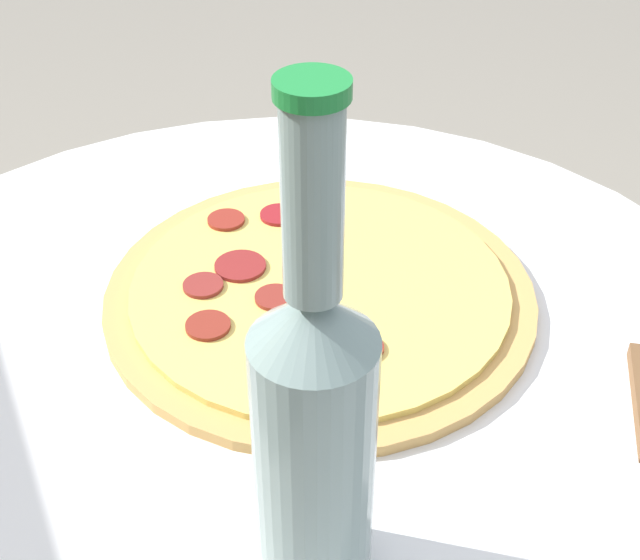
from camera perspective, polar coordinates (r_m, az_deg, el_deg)
name	(u,v)px	position (r m, az deg, el deg)	size (l,w,h in m)	color
table	(286,499)	(0.82, -2.22, -13.84)	(0.81, 0.81, 0.75)	white
pizza	(319,292)	(0.74, -0.07, -0.76)	(0.36, 0.36, 0.02)	tan
beer_bottle	(314,429)	(0.48, -0.38, -9.53)	(0.07, 0.07, 0.32)	gray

